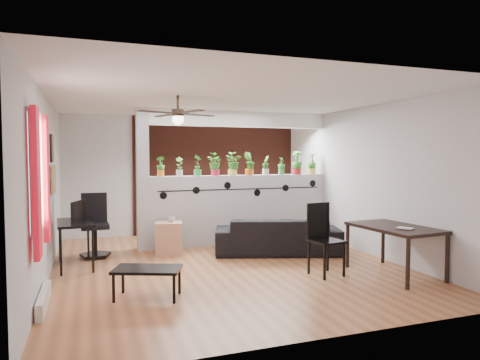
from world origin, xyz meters
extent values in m
cube|color=brown|center=(0.00, 0.00, -0.05)|extent=(6.30, 7.10, 0.10)
cube|color=#B7B7BA|center=(0.00, 3.02, 1.30)|extent=(6.30, 0.04, 2.90)
cube|color=#B7B7BA|center=(0.00, -3.02, 1.30)|extent=(6.30, 0.04, 2.90)
cube|color=#B7B7BA|center=(-2.62, 0.00, 1.30)|extent=(0.04, 7.10, 2.90)
cube|color=#B7B7BA|center=(2.62, 0.00, 1.30)|extent=(0.04, 7.10, 2.90)
cube|color=white|center=(0.00, 0.00, 2.65)|extent=(6.30, 7.10, 0.10)
cube|color=#BCBCC1|center=(0.80, 1.50, 0.68)|extent=(3.60, 0.18, 1.35)
cube|color=white|center=(0.80, 1.50, 2.45)|extent=(3.60, 0.18, 0.30)
cube|color=#BCBCC1|center=(-1.11, 1.50, 1.30)|extent=(0.22, 0.20, 2.60)
cube|color=#A54430|center=(0.80, 2.97, 1.30)|extent=(3.90, 0.05, 2.60)
cube|color=black|center=(0.80, 1.40, 1.08)|extent=(3.31, 0.01, 0.02)
cylinder|color=black|center=(-0.75, 1.40, 1.00)|extent=(0.14, 0.01, 0.14)
cylinder|color=black|center=(-0.13, 1.40, 1.08)|extent=(0.14, 0.01, 0.14)
cylinder|color=black|center=(0.49, 1.40, 1.16)|extent=(0.14, 0.01, 0.14)
cylinder|color=black|center=(1.11, 1.40, 1.00)|extent=(0.14, 0.01, 0.14)
cylinder|color=black|center=(1.73, 1.40, 1.08)|extent=(0.14, 0.01, 0.14)
cylinder|color=black|center=(2.35, 1.40, 1.16)|extent=(0.14, 0.01, 0.14)
cube|color=white|center=(-2.58, -1.20, 1.55)|extent=(0.02, 0.95, 1.25)
cube|color=white|center=(-2.57, -1.20, 1.55)|extent=(0.04, 1.05, 1.35)
cube|color=red|center=(-2.53, -1.70, 1.45)|extent=(0.06, 0.30, 1.55)
cube|color=red|center=(-2.53, -0.70, 1.45)|extent=(0.06, 0.30, 1.55)
cube|color=silver|center=(-2.54, -1.20, 0.09)|extent=(0.08, 1.00, 0.18)
cube|color=#9A784A|center=(-2.58, 0.95, 1.35)|extent=(0.03, 0.60, 0.45)
cube|color=#8C7259|center=(-2.58, 0.90, 1.85)|extent=(0.03, 0.30, 0.40)
cube|color=black|center=(-2.58, 0.90, 1.85)|extent=(0.02, 0.34, 0.44)
cylinder|color=black|center=(-0.80, -0.30, 2.50)|extent=(0.04, 0.04, 0.20)
cylinder|color=black|center=(-0.80, -0.30, 2.35)|extent=(0.18, 0.18, 0.10)
sphere|color=white|center=(-0.80, -0.30, 2.26)|extent=(0.17, 0.17, 0.17)
cube|color=black|center=(-0.48, -0.18, 2.34)|extent=(0.55, 0.29, 0.01)
cube|color=black|center=(-0.92, 0.02, 2.34)|extent=(0.29, 0.55, 0.01)
cube|color=black|center=(-1.12, -0.42, 2.34)|extent=(0.55, 0.29, 0.01)
cube|color=black|center=(-0.68, -0.62, 2.34)|extent=(0.29, 0.55, 0.01)
cylinder|color=orange|center=(-0.78, 1.50, 1.41)|extent=(0.13, 0.13, 0.12)
imported|color=#1E5D1A|center=(-0.78, 1.50, 1.58)|extent=(0.20, 0.18, 0.27)
cylinder|color=silver|center=(-0.43, 1.50, 1.41)|extent=(0.12, 0.12, 0.12)
imported|color=#1E5D1A|center=(-0.43, 1.50, 1.58)|extent=(0.20, 0.17, 0.26)
cylinder|color=green|center=(-0.08, 1.50, 1.41)|extent=(0.14, 0.14, 0.12)
imported|color=#1E5D1A|center=(-0.08, 1.50, 1.60)|extent=(0.24, 0.25, 0.31)
cylinder|color=#BE1E3D|center=(0.27, 1.50, 1.41)|extent=(0.16, 0.16, 0.12)
imported|color=#1E5D1A|center=(0.27, 1.50, 1.62)|extent=(0.27, 0.29, 0.34)
cylinder|color=#EBD152|center=(0.62, 1.50, 1.41)|extent=(0.17, 0.17, 0.12)
imported|color=#1E5D1A|center=(0.62, 1.50, 1.63)|extent=(0.31, 0.31, 0.36)
cylinder|color=orange|center=(0.98, 1.50, 1.41)|extent=(0.17, 0.17, 0.12)
imported|color=#1E5D1A|center=(0.98, 1.50, 1.63)|extent=(0.29, 0.27, 0.36)
cylinder|color=silver|center=(1.33, 1.50, 1.41)|extent=(0.13, 0.13, 0.12)
imported|color=#1E5D1A|center=(1.33, 1.50, 1.59)|extent=(0.23, 0.24, 0.28)
cylinder|color=green|center=(1.68, 1.50, 1.41)|extent=(0.12, 0.12, 0.12)
imported|color=#1E5D1A|center=(1.68, 1.50, 1.58)|extent=(0.18, 0.20, 0.26)
cylinder|color=#B11C23|center=(2.03, 1.50, 1.41)|extent=(0.18, 0.18, 0.12)
imported|color=#1E5D1A|center=(2.03, 1.50, 1.64)|extent=(0.32, 0.30, 0.39)
cylinder|color=#ECED53|center=(2.38, 1.50, 1.41)|extent=(0.16, 0.16, 0.12)
imported|color=#1E5D1A|center=(2.38, 1.50, 1.62)|extent=(0.18, 0.23, 0.34)
imported|color=black|center=(1.11, 0.43, 0.30)|extent=(2.23, 1.43, 0.61)
cube|color=tan|center=(-0.72, 1.01, 0.28)|extent=(0.53, 0.49, 0.56)
imported|color=gray|center=(-0.67, 1.01, 0.61)|extent=(0.15, 0.15, 0.10)
cube|color=black|center=(-2.25, 0.58, 0.70)|extent=(0.59, 1.03, 0.04)
cylinder|color=black|center=(-2.43, 0.11, 0.34)|extent=(0.03, 0.03, 0.68)
cylinder|color=black|center=(-2.00, 0.14, 0.34)|extent=(0.03, 0.03, 0.68)
cylinder|color=black|center=(-2.50, 1.01, 0.34)|extent=(0.03, 0.03, 0.68)
cylinder|color=black|center=(-2.07, 1.05, 0.34)|extent=(0.03, 0.03, 0.68)
imported|color=black|center=(-2.25, 0.73, 0.80)|extent=(0.30, 0.15, 0.17)
cylinder|color=black|center=(-1.95, 1.16, 0.04)|extent=(0.56, 0.56, 0.04)
cylinder|color=black|center=(-1.95, 1.16, 0.28)|extent=(0.06, 0.06, 0.47)
cube|color=black|center=(-1.95, 1.16, 0.53)|extent=(0.46, 0.46, 0.07)
cube|color=black|center=(-1.96, 1.36, 0.83)|extent=(0.43, 0.08, 0.51)
cube|color=black|center=(2.14, -1.40, 0.69)|extent=(0.90, 1.36, 0.05)
cylinder|color=black|center=(1.84, -2.04, 0.33)|extent=(0.06, 0.06, 0.66)
cylinder|color=black|center=(2.55, -1.98, 0.33)|extent=(0.06, 0.06, 0.66)
cylinder|color=black|center=(1.74, -0.82, 0.33)|extent=(0.06, 0.06, 0.66)
cylinder|color=black|center=(2.45, -0.76, 0.33)|extent=(0.06, 0.06, 0.66)
imported|color=gray|center=(2.04, -1.70, 0.72)|extent=(0.24, 0.26, 0.02)
cube|color=black|center=(1.19, -1.11, 0.50)|extent=(0.48, 0.48, 0.03)
cube|color=black|center=(1.16, -0.93, 0.78)|extent=(0.40, 0.10, 0.53)
cube|color=black|center=(1.04, -1.32, 0.25)|extent=(0.03, 0.03, 0.50)
cube|color=black|center=(1.39, -1.26, 0.25)|extent=(0.03, 0.03, 0.50)
cube|color=black|center=(0.98, -0.97, 0.51)|extent=(0.03, 0.03, 1.02)
cube|color=black|center=(1.33, -0.91, 0.51)|extent=(0.03, 0.03, 1.02)
cube|color=black|center=(-1.38, -1.27, 0.35)|extent=(0.90, 0.70, 0.04)
cylinder|color=black|center=(-1.78, -1.31, 0.17)|extent=(0.04, 0.04, 0.34)
cylinder|color=black|center=(-1.11, -1.56, 0.17)|extent=(0.04, 0.04, 0.34)
cylinder|color=black|center=(-1.65, -0.97, 0.17)|extent=(0.04, 0.04, 0.34)
cylinder|color=black|center=(-0.98, -1.23, 0.17)|extent=(0.04, 0.04, 0.34)
camera|label=1|loc=(-2.01, -6.46, 1.72)|focal=32.00mm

